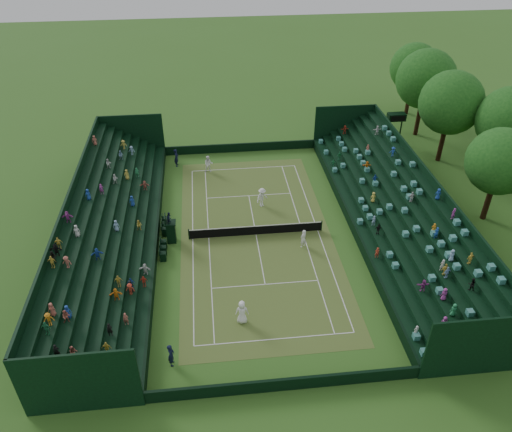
# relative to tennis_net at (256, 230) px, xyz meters

# --- Properties ---
(ground) EXTENTS (160.00, 160.00, 0.00)m
(ground) POSITION_rel_tennis_net_xyz_m (0.00, 0.00, -0.53)
(ground) COLOR #35651F
(ground) RESTS_ON ground
(court_surface) EXTENTS (12.97, 26.77, 0.01)m
(court_surface) POSITION_rel_tennis_net_xyz_m (0.00, 0.00, -0.52)
(court_surface) COLOR #386B23
(court_surface) RESTS_ON ground
(perimeter_wall_north) EXTENTS (17.17, 0.20, 1.00)m
(perimeter_wall_north) POSITION_rel_tennis_net_xyz_m (0.00, 15.88, -0.03)
(perimeter_wall_north) COLOR black
(perimeter_wall_north) RESTS_ON ground
(perimeter_wall_south) EXTENTS (17.17, 0.20, 1.00)m
(perimeter_wall_south) POSITION_rel_tennis_net_xyz_m (0.00, -15.88, -0.03)
(perimeter_wall_south) COLOR black
(perimeter_wall_south) RESTS_ON ground
(perimeter_wall_east) EXTENTS (0.20, 31.77, 1.00)m
(perimeter_wall_east) POSITION_rel_tennis_net_xyz_m (8.48, 0.00, -0.03)
(perimeter_wall_east) COLOR black
(perimeter_wall_east) RESTS_ON ground
(perimeter_wall_west) EXTENTS (0.20, 31.77, 1.00)m
(perimeter_wall_west) POSITION_rel_tennis_net_xyz_m (-8.48, 0.00, -0.03)
(perimeter_wall_west) COLOR black
(perimeter_wall_west) RESTS_ON ground
(north_grandstand) EXTENTS (6.60, 32.00, 4.90)m
(north_grandstand) POSITION_rel_tennis_net_xyz_m (12.66, 0.00, 1.02)
(north_grandstand) COLOR black
(north_grandstand) RESTS_ON ground
(south_grandstand) EXTENTS (6.60, 32.00, 4.90)m
(south_grandstand) POSITION_rel_tennis_net_xyz_m (-12.66, 0.00, 1.02)
(south_grandstand) COLOR black
(south_grandstand) RESTS_ON ground
(tennis_net) EXTENTS (11.67, 0.10, 1.06)m
(tennis_net) POSITION_rel_tennis_net_xyz_m (0.00, 0.00, 0.00)
(tennis_net) COLOR black
(tennis_net) RESTS_ON ground
(scoreboard_tower) EXTENTS (2.00, 1.00, 3.70)m
(scoreboard_tower) POSITION_rel_tennis_net_xyz_m (17.75, 16.00, 2.62)
(scoreboard_tower) COLOR black
(scoreboard_tower) RESTS_ON ground
(tree_row) EXTENTS (10.53, 36.57, 10.19)m
(tree_row) POSITION_rel_tennis_net_xyz_m (22.52, 9.50, 5.89)
(tree_row) COLOR black
(tree_row) RESTS_ON ground
(umpire_chair) EXTENTS (0.95, 0.95, 2.99)m
(umpire_chair) POSITION_rel_tennis_net_xyz_m (-7.27, -0.13, 0.75)
(umpire_chair) COLOR black
(umpire_chair) RESTS_ON ground
(courtside_chairs) EXTENTS (0.51, 5.49, 1.12)m
(courtside_chairs) POSITION_rel_tennis_net_xyz_m (-7.89, -0.10, -0.10)
(courtside_chairs) COLOR black
(courtside_chairs) RESTS_ON ground
(player_near_west) EXTENTS (0.98, 0.69, 1.90)m
(player_near_west) POSITION_rel_tennis_net_xyz_m (-2.09, -10.03, 0.42)
(player_near_west) COLOR white
(player_near_west) RESTS_ON ground
(player_near_east) EXTENTS (0.74, 0.69, 1.71)m
(player_near_east) POSITION_rel_tennis_net_xyz_m (3.75, -2.07, 0.33)
(player_near_east) COLOR white
(player_near_east) RESTS_ON ground
(player_far_west) EXTENTS (0.90, 0.70, 1.86)m
(player_far_west) POSITION_rel_tennis_net_xyz_m (-3.71, 11.60, 0.40)
(player_far_west) COLOR white
(player_far_west) RESTS_ON ground
(player_far_east) EXTENTS (1.42, 1.28, 1.90)m
(player_far_east) POSITION_rel_tennis_net_xyz_m (1.07, 4.52, 0.42)
(player_far_east) COLOR white
(player_far_east) RESTS_ON ground
(line_judge_north) EXTENTS (0.57, 0.77, 1.96)m
(line_judge_north) POSITION_rel_tennis_net_xyz_m (-7.08, 13.31, 0.45)
(line_judge_north) COLOR black
(line_judge_north) RESTS_ON ground
(line_judge_south) EXTENTS (0.44, 0.65, 1.74)m
(line_judge_south) POSITION_rel_tennis_net_xyz_m (-6.88, -13.19, 0.34)
(line_judge_south) COLOR black
(line_judge_south) RESTS_ON ground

